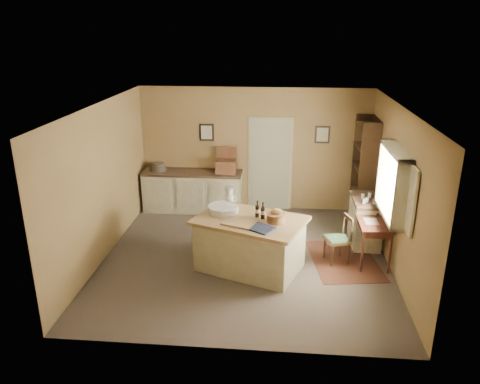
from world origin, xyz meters
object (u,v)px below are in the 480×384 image
object	(u,v)px
sideboard	(193,190)
desk_chair	(337,240)
shelving_unit	(367,171)
writing_desk	(374,227)
right_cabinet	(365,221)
work_island	(249,242)

from	to	relation	value
sideboard	desk_chair	world-z (taller)	sideboard
shelving_unit	writing_desk	bearing A→B (deg)	-94.61
desk_chair	sideboard	bearing A→B (deg)	124.78
sideboard	right_cabinet	xyz separation A→B (m)	(3.54, -1.39, -0.02)
desk_chair	right_cabinet	xyz separation A→B (m)	(0.60, 0.80, 0.04)
sideboard	writing_desk	world-z (taller)	sideboard
right_cabinet	writing_desk	bearing A→B (deg)	-89.99
work_island	writing_desk	distance (m)	2.15
work_island	shelving_unit	bearing A→B (deg)	66.88
writing_desk	shelving_unit	distance (m)	1.99
writing_desk	desk_chair	distance (m)	0.65
sideboard	writing_desk	distance (m)	4.14
work_island	writing_desk	size ratio (longest dim) A/B	2.37
sideboard	desk_chair	size ratio (longest dim) A/B	2.62
desk_chair	shelving_unit	size ratio (longest dim) A/B	0.38
work_island	sideboard	world-z (taller)	work_island
sideboard	shelving_unit	distance (m)	3.75
writing_desk	shelving_unit	bearing A→B (deg)	85.39
work_island	desk_chair	size ratio (longest dim) A/B	2.45
desk_chair	right_cabinet	size ratio (longest dim) A/B	0.84
writing_desk	work_island	bearing A→B (deg)	-169.07
writing_desk	shelving_unit	xyz separation A→B (m)	(0.16, 1.94, 0.42)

